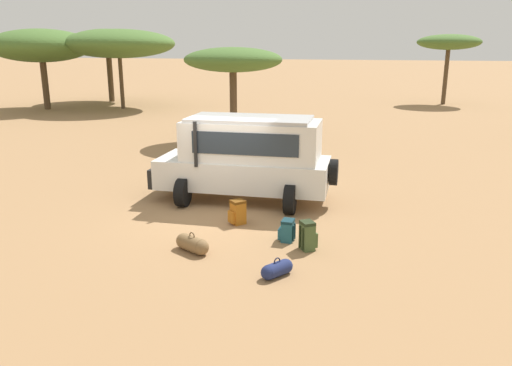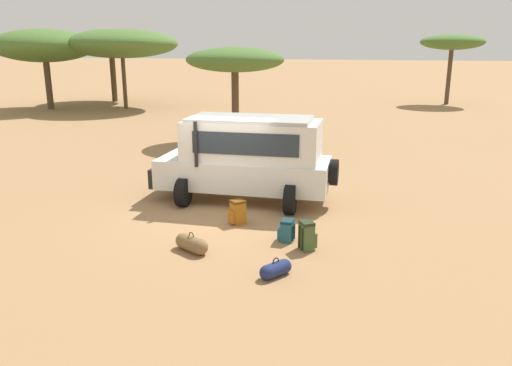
# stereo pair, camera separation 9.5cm
# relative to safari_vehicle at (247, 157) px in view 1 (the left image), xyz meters

# --- Properties ---
(ground_plane) EXTENTS (320.00, 320.00, 0.00)m
(ground_plane) POSITION_rel_safari_vehicle_xyz_m (-0.37, -1.36, -1.29)
(ground_plane) COLOR #9E754C
(safari_vehicle) EXTENTS (5.42, 2.95, 2.44)m
(safari_vehicle) POSITION_rel_safari_vehicle_xyz_m (0.00, 0.00, 0.00)
(safari_vehicle) COLOR silver
(safari_vehicle) RESTS_ON ground_plane
(backpack_beside_front_wheel) EXTENTS (0.47, 0.48, 0.62)m
(backpack_beside_front_wheel) POSITION_rel_safari_vehicle_xyz_m (0.37, -2.02, -0.99)
(backpack_beside_front_wheel) COLOR #B26619
(backpack_beside_front_wheel) RESTS_ON ground_plane
(backpack_cluster_center) EXTENTS (0.38, 0.36, 0.51)m
(backpack_cluster_center) POSITION_rel_safari_vehicle_xyz_m (1.84, -2.80, -1.04)
(backpack_cluster_center) COLOR #235B6B
(backpack_cluster_center) RESTS_ON ground_plane
(backpack_near_rear_wheel) EXTENTS (0.44, 0.44, 0.66)m
(backpack_near_rear_wheel) POSITION_rel_safari_vehicle_xyz_m (2.38, -3.17, -0.97)
(backpack_near_rear_wheel) COLOR #42562D
(backpack_near_rear_wheel) RESTS_ON ground_plane
(duffel_bag_low_black_case) EXTENTS (0.54, 0.68, 0.39)m
(duffel_bag_low_black_case) POSITION_rel_safari_vehicle_xyz_m (2.06, -4.66, -1.15)
(duffel_bag_low_black_case) COLOR navy
(duffel_bag_low_black_case) RESTS_ON ground_plane
(duffel_bag_soft_canvas) EXTENTS (0.86, 0.60, 0.45)m
(duffel_bag_soft_canvas) POSITION_rel_safari_vehicle_xyz_m (-0.02, -4.00, -1.12)
(duffel_bag_soft_canvas) COLOR brown
(duffel_bag_soft_canvas) RESTS_ON ground_plane
(acacia_tree_far_left) EXTENTS (6.84, 7.14, 5.54)m
(acacia_tree_far_left) POSITION_rel_safari_vehicle_xyz_m (-20.25, 16.89, 3.09)
(acacia_tree_far_left) COLOR brown
(acacia_tree_far_left) RESTS_ON ground_plane
(acacia_tree_left_mid) EXTENTS (5.92, 6.00, 5.69)m
(acacia_tree_left_mid) POSITION_rel_safari_vehicle_xyz_m (-18.69, 22.79, 3.41)
(acacia_tree_left_mid) COLOR brown
(acacia_tree_left_mid) RESTS_ON ground_plane
(acacia_tree_centre_back) EXTENTS (7.88, 7.61, 5.53)m
(acacia_tree_centre_back) POSITION_rel_safari_vehicle_xyz_m (-15.26, 18.76, 3.23)
(acacia_tree_centre_back) COLOR brown
(acacia_tree_centre_back) RESTS_ON ground_plane
(acacia_tree_right_mid) EXTENTS (4.54, 4.00, 4.33)m
(acacia_tree_right_mid) POSITION_rel_safari_vehicle_xyz_m (-3.38, 8.72, 2.44)
(acacia_tree_right_mid) COLOR brown
(acacia_tree_right_mid) RESTS_ON ground_plane
(acacia_tree_far_right) EXTENTS (4.70, 4.26, 5.25)m
(acacia_tree_far_right) POSITION_rel_safari_vehicle_xyz_m (7.20, 28.28, 3.33)
(acacia_tree_far_right) COLOR brown
(acacia_tree_far_right) RESTS_ON ground_plane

